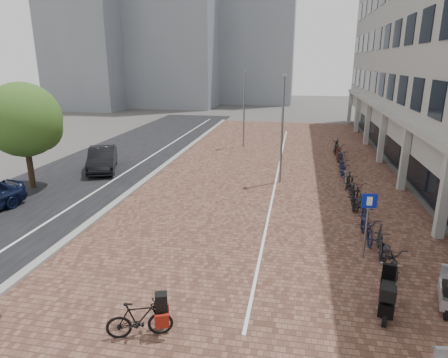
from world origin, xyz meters
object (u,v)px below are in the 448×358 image
parking_sign (368,216)px  hero_bike (139,319)px  scooter_mid (387,294)px  car_dark (102,159)px  scooter_front (447,291)px

parking_sign → hero_bike: bearing=-143.2°
scooter_mid → parking_sign: 3.25m
car_dark → scooter_front: bearing=-58.0°
scooter_mid → parking_sign: size_ratio=0.73×
car_dark → parking_sign: parking_sign is taller
car_dark → parking_sign: (14.32, -8.93, 0.85)m
scooter_front → scooter_mid: 1.74m
scooter_mid → car_dark: bearing=152.9°
scooter_front → parking_sign: size_ratio=0.66×
hero_bike → scooter_front: (7.82, 2.66, 0.03)m
hero_bike → scooter_front: bearing=-90.9°
car_dark → parking_sign: bearing=-54.4°
car_dark → scooter_mid: bearing=-62.3°
scooter_front → parking_sign: bearing=139.5°
scooter_front → parking_sign: (-1.78, 2.57, 1.05)m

